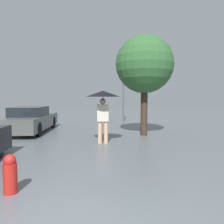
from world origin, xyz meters
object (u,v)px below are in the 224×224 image
Objects in this scene: parked_car_farthest at (31,120)px; fire_hydrant at (10,174)px; tree at (144,65)px; street_lamp at (123,81)px; pedestrian at (103,100)px.

fire_hydrant is (1.96, -7.16, -0.24)m from parked_car_farthest.
tree is at bearing -13.36° from parked_car_farthest.
street_lamp is at bearing 74.93° from fire_hydrant.
parked_car_farthest is 1.05× the size of street_lamp.
tree reaches higher than fire_hydrant.
tree is at bearing -85.62° from street_lamp.
pedestrian is 0.43× the size of parked_car_farthest.
street_lamp is (-0.43, 5.57, -0.32)m from tree.
pedestrian reaches higher than parked_car_farthest.
parked_car_farthest is (-3.61, 2.98, -1.03)m from pedestrian.
parked_car_farthest reaches higher than fire_hydrant.
fire_hydrant is at bearing -120.87° from tree.
parked_car_farthest is 6.18m from tree.
parked_car_farthest is 1.03× the size of tree.
parked_car_farthest is at bearing -139.73° from street_lamp.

